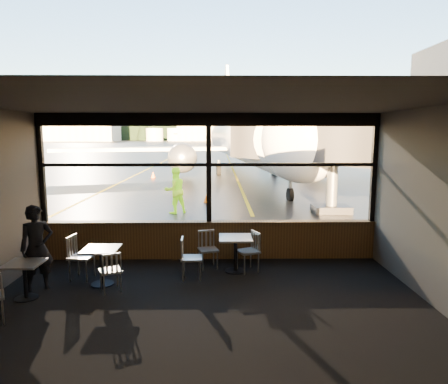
{
  "coord_description": "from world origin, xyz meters",
  "views": [
    {
      "loc": [
        0.23,
        -9.45,
        3.0
      ],
      "look_at": [
        0.38,
        1.0,
        1.5
      ],
      "focal_mm": 32.0,
      "sensor_mm": 36.0,
      "label": 1
    }
  ],
  "objects_px": {
    "ground_crew": "(175,190)",
    "cone_nose": "(207,197)",
    "chair_mid_w": "(82,257)",
    "cone_wing": "(153,175)",
    "airliner": "(249,105)",
    "passenger": "(37,248)",
    "cafe_table_near": "(235,254)",
    "chair_near_w": "(192,259)",
    "chair_near_e": "(248,252)",
    "chair_near_n": "(208,250)",
    "chair_mid_s": "(110,271)",
    "cafe_table_mid": "(102,267)",
    "cafe_table_left": "(25,281)",
    "jet_bridge": "(308,156)"
  },
  "relations": [
    {
      "from": "chair_near_n",
      "to": "chair_mid_s",
      "type": "distance_m",
      "value": 2.26
    },
    {
      "from": "cafe_table_near",
      "to": "chair_near_n",
      "type": "relative_size",
      "value": 0.91
    },
    {
      "from": "chair_near_n",
      "to": "cone_nose",
      "type": "distance_m",
      "value": 8.88
    },
    {
      "from": "jet_bridge",
      "to": "chair_mid_s",
      "type": "relative_size",
      "value": 12.58
    },
    {
      "from": "cafe_table_mid",
      "to": "passenger",
      "type": "distance_m",
      "value": 1.27
    },
    {
      "from": "chair_near_e",
      "to": "airliner",
      "type": "bearing_deg",
      "value": -29.09
    },
    {
      "from": "cafe_table_near",
      "to": "chair_near_e",
      "type": "bearing_deg",
      "value": 0.5
    },
    {
      "from": "chair_mid_s",
      "to": "cone_wing",
      "type": "xyz_separation_m",
      "value": [
        -2.49,
        20.46,
        -0.19
      ]
    },
    {
      "from": "chair_near_n",
      "to": "cafe_table_left",
      "type": "bearing_deg",
      "value": 10.95
    },
    {
      "from": "chair_mid_s",
      "to": "cone_nose",
      "type": "bearing_deg",
      "value": 54.82
    },
    {
      "from": "cafe_table_mid",
      "to": "cafe_table_left",
      "type": "bearing_deg",
      "value": -150.4
    },
    {
      "from": "cafe_table_mid",
      "to": "cone_nose",
      "type": "height_order",
      "value": "cafe_table_mid"
    },
    {
      "from": "jet_bridge",
      "to": "cafe_table_mid",
      "type": "bearing_deg",
      "value": -128.43
    },
    {
      "from": "ground_crew",
      "to": "cone_nose",
      "type": "relative_size",
      "value": 3.53
    },
    {
      "from": "chair_near_e",
      "to": "cafe_table_near",
      "type": "bearing_deg",
      "value": 65.83
    },
    {
      "from": "chair_near_n",
      "to": "cone_nose",
      "type": "height_order",
      "value": "chair_near_n"
    },
    {
      "from": "jet_bridge",
      "to": "chair_mid_s",
      "type": "bearing_deg",
      "value": -125.84
    },
    {
      "from": "chair_mid_w",
      "to": "cone_wing",
      "type": "height_order",
      "value": "chair_mid_w"
    },
    {
      "from": "jet_bridge",
      "to": "cafe_table_near",
      "type": "distance_m",
      "value": 7.36
    },
    {
      "from": "cafe_table_mid",
      "to": "cone_nose",
      "type": "relative_size",
      "value": 1.51
    },
    {
      "from": "cafe_table_mid",
      "to": "chair_mid_w",
      "type": "distance_m",
      "value": 0.62
    },
    {
      "from": "ground_crew",
      "to": "chair_near_w",
      "type": "bearing_deg",
      "value": 67.91
    },
    {
      "from": "chair_near_n",
      "to": "cafe_table_near",
      "type": "bearing_deg",
      "value": 145.44
    },
    {
      "from": "cafe_table_left",
      "to": "cone_wing",
      "type": "xyz_separation_m",
      "value": [
        -1.02,
        20.8,
        -0.13
      ]
    },
    {
      "from": "cafe_table_mid",
      "to": "cone_nose",
      "type": "distance_m",
      "value": 10.01
    },
    {
      "from": "chair_near_w",
      "to": "cone_wing",
      "type": "bearing_deg",
      "value": -170.09
    },
    {
      "from": "ground_crew",
      "to": "chair_near_n",
      "type": "bearing_deg",
      "value": 71.59
    },
    {
      "from": "jet_bridge",
      "to": "cafe_table_near",
      "type": "relative_size",
      "value": 13.01
    },
    {
      "from": "jet_bridge",
      "to": "chair_near_w",
      "type": "distance_m",
      "value": 8.16
    },
    {
      "from": "airliner",
      "to": "passenger",
      "type": "bearing_deg",
      "value": -110.2
    },
    {
      "from": "cafe_table_near",
      "to": "cone_nose",
      "type": "relative_size",
      "value": 1.56
    },
    {
      "from": "passenger",
      "to": "ground_crew",
      "type": "relative_size",
      "value": 0.94
    },
    {
      "from": "passenger",
      "to": "cone_nose",
      "type": "relative_size",
      "value": 3.32
    },
    {
      "from": "cafe_table_left",
      "to": "passenger",
      "type": "height_order",
      "value": "passenger"
    },
    {
      "from": "cone_nose",
      "to": "airliner",
      "type": "bearing_deg",
      "value": 76.77
    },
    {
      "from": "chair_mid_w",
      "to": "cone_wing",
      "type": "distance_m",
      "value": 19.85
    },
    {
      "from": "airliner",
      "to": "cafe_table_mid",
      "type": "height_order",
      "value": "airliner"
    },
    {
      "from": "airliner",
      "to": "chair_near_n",
      "type": "xyz_separation_m",
      "value": [
        -2.48,
        -20.53,
        -4.72
      ]
    },
    {
      "from": "chair_near_n",
      "to": "ground_crew",
      "type": "bearing_deg",
      "value": -92.86
    },
    {
      "from": "chair_mid_w",
      "to": "jet_bridge",
      "type": "bearing_deg",
      "value": 146.34
    },
    {
      "from": "airliner",
      "to": "cone_wing",
      "type": "bearing_deg",
      "value": -173.98
    },
    {
      "from": "passenger",
      "to": "cafe_table_near",
      "type": "bearing_deg",
      "value": -18.76
    },
    {
      "from": "chair_mid_w",
      "to": "passenger",
      "type": "relative_size",
      "value": 0.56
    },
    {
      "from": "cone_nose",
      "to": "chair_near_w",
      "type": "bearing_deg",
      "value": -90.4
    },
    {
      "from": "cafe_table_left",
      "to": "passenger",
      "type": "relative_size",
      "value": 0.42
    },
    {
      "from": "cafe_table_near",
      "to": "chair_near_w",
      "type": "relative_size",
      "value": 0.87
    },
    {
      "from": "cafe_table_near",
      "to": "chair_near_e",
      "type": "xyz_separation_m",
      "value": [
        0.27,
        0.0,
        0.06
      ]
    },
    {
      "from": "cafe_table_mid",
      "to": "cafe_table_near",
      "type": "bearing_deg",
      "value": 15.37
    },
    {
      "from": "cone_wing",
      "to": "cone_nose",
      "type": "bearing_deg",
      "value": -68.36
    },
    {
      "from": "ground_crew",
      "to": "cone_wing",
      "type": "xyz_separation_m",
      "value": [
        -2.9,
        12.69,
        -0.67
      ]
    }
  ]
}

